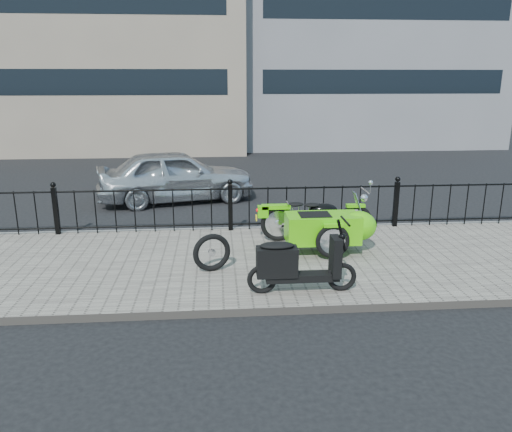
{
  "coord_description": "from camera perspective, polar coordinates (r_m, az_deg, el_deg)",
  "views": [
    {
      "loc": [
        -0.27,
        -8.65,
        3.19
      ],
      "look_at": [
        0.42,
        -0.1,
        0.8
      ],
      "focal_mm": 35.0,
      "sensor_mm": 36.0,
      "label": 1
    }
  ],
  "objects": [
    {
      "name": "building_tan",
      "position": [
        25.45,
        -18.89,
        21.15
      ],
      "size": [
        14.0,
        8.01,
        12.0
      ],
      "color": "gray",
      "rests_on": "ground"
    },
    {
      "name": "motorcycle_sidecar",
      "position": [
        9.16,
        8.51,
        -1.05
      ],
      "size": [
        2.28,
        1.48,
        0.98
      ],
      "color": "black",
      "rests_on": "sidewalk"
    },
    {
      "name": "spare_tire",
      "position": [
        8.16,
        -5.07,
        -4.18
      ],
      "size": [
        0.63,
        0.28,
        0.64
      ],
      "primitive_type": "torus",
      "rotation": [
        1.57,
        0.0,
        0.31
      ],
      "color": "black",
      "rests_on": "sidewalk"
    },
    {
      "name": "scooter",
      "position": [
        7.33,
        4.46,
        -5.59
      ],
      "size": [
        1.63,
        0.47,
        1.1
      ],
      "color": "black",
      "rests_on": "sidewalk"
    },
    {
      "name": "sidewalk",
      "position": [
        8.73,
        -2.54,
        -5.44
      ],
      "size": [
        30.0,
        3.8,
        0.12
      ],
      "primitive_type": "cube",
      "color": "#696259",
      "rests_on": "ground"
    },
    {
      "name": "curb",
      "position": [
        10.56,
        -2.93,
        -1.67
      ],
      "size": [
        30.0,
        0.1,
        0.12
      ],
      "primitive_type": "cube",
      "color": "gray",
      "rests_on": "ground"
    },
    {
      "name": "sedan_car",
      "position": [
        13.35,
        -9.13,
        4.59
      ],
      "size": [
        4.31,
        2.5,
        1.38
      ],
      "primitive_type": "imported",
      "rotation": [
        0.0,
        0.0,
        1.8
      ],
      "color": "silver",
      "rests_on": "ground"
    },
    {
      "name": "ground",
      "position": [
        9.22,
        -2.65,
        -4.67
      ],
      "size": [
        120.0,
        120.0,
        0.0
      ],
      "primitive_type": "plane",
      "color": "black",
      "rests_on": "ground"
    },
    {
      "name": "iron_fence",
      "position": [
        10.28,
        -2.95,
        0.91
      ],
      "size": [
        14.11,
        0.11,
        1.08
      ],
      "color": "black",
      "rests_on": "sidewalk"
    }
  ]
}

